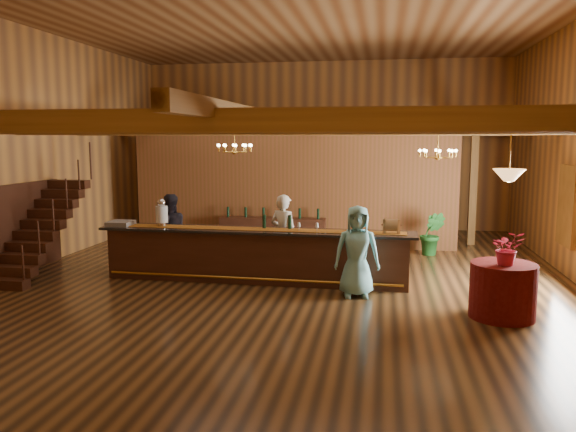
% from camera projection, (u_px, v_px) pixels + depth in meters
% --- Properties ---
extents(floor, '(14.00, 14.00, 0.00)m').
position_uv_depth(floor, '(288.00, 276.00, 12.30)').
color(floor, brown).
rests_on(floor, ground).
extents(ceiling, '(14.00, 14.00, 0.00)m').
position_uv_depth(ceiling, '(288.00, 15.00, 11.54)').
color(ceiling, olive).
rests_on(ceiling, wall_back).
extents(wall_back, '(12.00, 0.10, 5.50)m').
position_uv_depth(wall_back, '(323.00, 145.00, 18.76)').
color(wall_back, '#BE8039').
rests_on(wall_back, floor).
extents(wall_front, '(12.00, 0.10, 5.50)m').
position_uv_depth(wall_front, '(160.00, 166.00, 5.09)').
color(wall_front, '#BE8039').
rests_on(wall_front, floor).
extents(wall_left, '(0.10, 14.00, 5.50)m').
position_uv_depth(wall_left, '(32.00, 149.00, 12.92)').
color(wall_left, '#BE8039').
rests_on(wall_left, floor).
extents(beam_grid, '(11.90, 13.90, 0.39)m').
position_uv_depth(beam_grid, '(292.00, 127.00, 12.35)').
color(beam_grid, '#A27234').
rests_on(beam_grid, wall_left).
extents(support_posts, '(9.20, 10.20, 3.20)m').
position_uv_depth(support_posts, '(284.00, 206.00, 11.59)').
color(support_posts, '#A27234').
rests_on(support_posts, floor).
extents(partition_wall, '(9.00, 0.18, 3.10)m').
position_uv_depth(partition_wall, '(292.00, 191.00, 15.59)').
color(partition_wall, brown).
rests_on(partition_wall, floor).
extents(window_right_back, '(0.12, 1.05, 1.75)m').
position_uv_depth(window_right_back, '(568.00, 206.00, 12.08)').
color(window_right_back, white).
rests_on(window_right_back, wall_right).
extents(staircase, '(1.00, 2.80, 2.00)m').
position_uv_depth(staircase, '(39.00, 230.00, 12.34)').
color(staircase, '#422115').
rests_on(staircase, floor).
extents(backroom_boxes, '(4.10, 0.60, 1.10)m').
position_uv_depth(backroom_boxes, '(308.00, 217.00, 17.65)').
color(backroom_boxes, '#422115').
rests_on(backroom_boxes, floor).
extents(tasting_bar, '(6.66, 0.98, 1.12)m').
position_uv_depth(tasting_bar, '(255.00, 255.00, 11.78)').
color(tasting_bar, '#422115').
rests_on(tasting_bar, floor).
extents(beverage_dispenser, '(0.26, 0.26, 0.60)m').
position_uv_depth(beverage_dispenser, '(162.00, 213.00, 12.10)').
color(beverage_dispenser, silver).
rests_on(beverage_dispenser, tasting_bar).
extents(glass_rack_tray, '(0.50, 0.50, 0.10)m').
position_uv_depth(glass_rack_tray, '(121.00, 223.00, 12.20)').
color(glass_rack_tray, gray).
rests_on(glass_rack_tray, tasting_bar).
extents(raffle_drum, '(0.34, 0.24, 0.30)m').
position_uv_depth(raffle_drum, '(392.00, 225.00, 11.12)').
color(raffle_drum, brown).
rests_on(raffle_drum, tasting_bar).
extents(bar_bottle_0, '(0.07, 0.07, 0.30)m').
position_uv_depth(bar_bottle_0, '(264.00, 222.00, 11.78)').
color(bar_bottle_0, black).
rests_on(bar_bottle_0, tasting_bar).
extents(bar_bottle_1, '(0.07, 0.07, 0.30)m').
position_uv_depth(bar_bottle_1, '(290.00, 222.00, 11.68)').
color(bar_bottle_1, black).
rests_on(bar_bottle_1, tasting_bar).
extents(backbar_shelf, '(2.93, 0.47, 0.82)m').
position_uv_depth(backbar_shelf, '(273.00, 232.00, 15.48)').
color(backbar_shelf, '#422115').
rests_on(backbar_shelf, floor).
extents(round_table, '(1.08, 1.08, 0.93)m').
position_uv_depth(round_table, '(503.00, 291.00, 9.39)').
color(round_table, '#510705').
rests_on(round_table, floor).
extents(chandelier_left, '(0.80, 0.80, 0.58)m').
position_uv_depth(chandelier_left, '(235.00, 148.00, 12.75)').
color(chandelier_left, '#BE882E').
rests_on(chandelier_left, beam_grid).
extents(chandelier_right, '(0.80, 0.80, 0.68)m').
position_uv_depth(chandelier_right, '(438.00, 153.00, 12.21)').
color(chandelier_right, '#BE882E').
rests_on(chandelier_right, beam_grid).
extents(pendant_lamp, '(0.52, 0.52, 0.90)m').
position_uv_depth(pendant_lamp, '(509.00, 175.00, 9.12)').
color(pendant_lamp, '#BE882E').
rests_on(pendant_lamp, beam_grid).
extents(bartender, '(0.77, 0.65, 1.79)m').
position_uv_depth(bartender, '(284.00, 235.00, 12.28)').
color(bartender, beige).
rests_on(bartender, floor).
extents(staff_second, '(1.06, 1.01, 1.73)m').
position_uv_depth(staff_second, '(170.00, 231.00, 12.91)').
color(staff_second, black).
rests_on(staff_second, floor).
extents(guest, '(0.91, 0.65, 1.74)m').
position_uv_depth(guest, '(357.00, 251.00, 10.60)').
color(guest, '#72BEC3').
rests_on(guest, floor).
extents(floor_plant, '(0.70, 0.60, 1.13)m').
position_uv_depth(floor_plant, '(432.00, 234.00, 14.39)').
color(floor_plant, '#1B561C').
rests_on(floor_plant, floor).
extents(table_flowers, '(0.54, 0.47, 0.57)m').
position_uv_depth(table_flowers, '(507.00, 248.00, 9.16)').
color(table_flowers, '#CC294C').
rests_on(table_flowers, round_table).
extents(table_vase, '(0.20, 0.20, 0.31)m').
position_uv_depth(table_vase, '(507.00, 255.00, 9.23)').
color(table_vase, '#BE882E').
rests_on(table_vase, round_table).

